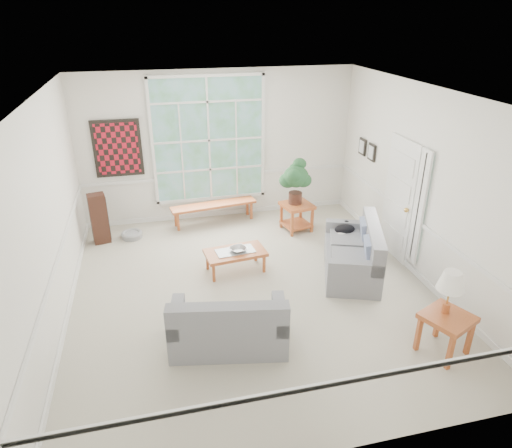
% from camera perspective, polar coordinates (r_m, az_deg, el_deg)
% --- Properties ---
extents(floor, '(5.50, 6.00, 0.01)m').
position_cam_1_polar(floor, '(7.24, -0.41, -8.32)').
color(floor, '#B1AA98').
rests_on(floor, ground).
extents(ceiling, '(5.50, 6.00, 0.02)m').
position_cam_1_polar(ceiling, '(6.11, -0.50, 15.86)').
color(ceiling, white).
rests_on(ceiling, ground).
extents(wall_back, '(5.50, 0.02, 3.00)m').
position_cam_1_polar(wall_back, '(9.32, -4.67, 9.64)').
color(wall_back, white).
rests_on(wall_back, ground).
extents(wall_front, '(5.50, 0.02, 3.00)m').
position_cam_1_polar(wall_front, '(4.04, 9.45, -13.35)').
color(wall_front, white).
rests_on(wall_front, ground).
extents(wall_left, '(0.02, 6.00, 3.00)m').
position_cam_1_polar(wall_left, '(6.54, -24.65, 0.36)').
color(wall_left, white).
rests_on(wall_left, ground).
extents(wall_right, '(0.02, 6.00, 3.00)m').
position_cam_1_polar(wall_right, '(7.59, 20.30, 4.43)').
color(wall_right, white).
rests_on(wall_right, ground).
extents(window_back, '(2.30, 0.08, 2.40)m').
position_cam_1_polar(window_back, '(9.21, -5.91, 10.38)').
color(window_back, white).
rests_on(window_back, wall_back).
extents(entry_door, '(0.08, 0.90, 2.10)m').
position_cam_1_polar(entry_door, '(8.19, 17.40, 2.98)').
color(entry_door, white).
rests_on(entry_door, floor).
extents(door_sidelight, '(0.08, 0.26, 1.90)m').
position_cam_1_polar(door_sidelight, '(7.67, 19.78, 1.90)').
color(door_sidelight, white).
rests_on(door_sidelight, wall_right).
extents(wall_art, '(0.90, 0.06, 1.10)m').
position_cam_1_polar(wall_art, '(9.16, -16.91, 9.02)').
color(wall_art, maroon).
rests_on(wall_art, wall_back).
extents(wall_frame_near, '(0.04, 0.26, 0.32)m').
position_cam_1_polar(wall_frame_near, '(8.98, 14.21, 8.68)').
color(wall_frame_near, black).
rests_on(wall_frame_near, wall_right).
extents(wall_frame_far, '(0.04, 0.26, 0.32)m').
position_cam_1_polar(wall_frame_far, '(9.32, 13.11, 9.39)').
color(wall_frame_far, black).
rests_on(wall_frame_far, wall_right).
extents(loveseat_right, '(1.33, 1.79, 0.87)m').
position_cam_1_polar(loveseat_right, '(7.65, 11.92, -3.10)').
color(loveseat_right, gray).
rests_on(loveseat_right, floor).
extents(loveseat_front, '(1.61, 1.03, 0.81)m').
position_cam_1_polar(loveseat_front, '(5.98, -3.47, -11.76)').
color(loveseat_front, gray).
rests_on(loveseat_front, floor).
extents(coffee_table, '(1.05, 0.65, 0.37)m').
position_cam_1_polar(coffee_table, '(7.66, -2.58, -4.64)').
color(coffee_table, '#AA5026').
rests_on(coffee_table, floor).
extents(pewter_bowl, '(0.42, 0.42, 0.08)m').
position_cam_1_polar(pewter_bowl, '(7.54, -2.21, -3.16)').
color(pewter_bowl, '#9E9FA4').
rests_on(pewter_bowl, coffee_table).
extents(window_bench, '(1.78, 0.58, 0.41)m').
position_cam_1_polar(window_bench, '(9.40, -5.27, 1.36)').
color(window_bench, '#AA5026').
rests_on(window_bench, floor).
extents(end_table, '(0.66, 0.66, 0.56)m').
position_cam_1_polar(end_table, '(9.05, 5.09, 0.89)').
color(end_table, '#AA5026').
rests_on(end_table, floor).
extents(houseplant, '(0.72, 0.72, 0.90)m').
position_cam_1_polar(houseplant, '(8.81, 5.00, 5.31)').
color(houseplant, '#204B27').
rests_on(houseplant, end_table).
extents(side_table, '(0.73, 0.73, 0.56)m').
position_cam_1_polar(side_table, '(6.39, 22.47, -12.56)').
color(side_table, '#AA5026').
rests_on(side_table, floor).
extents(table_lamp, '(0.48, 0.48, 0.58)m').
position_cam_1_polar(table_lamp, '(6.12, 23.00, -7.89)').
color(table_lamp, silver).
rests_on(table_lamp, side_table).
extents(pet_bed, '(0.51, 0.51, 0.12)m').
position_cam_1_polar(pet_bed, '(9.11, -15.26, -1.30)').
color(pet_bed, gray).
rests_on(pet_bed, floor).
extents(floor_speaker, '(0.34, 0.29, 0.96)m').
position_cam_1_polar(floor_speaker, '(8.94, -19.03, 0.64)').
color(floor_speaker, '#361C14').
rests_on(floor_speaker, floor).
extents(cat, '(0.41, 0.32, 0.17)m').
position_cam_1_polar(cat, '(8.10, 11.03, -0.58)').
color(cat, black).
rests_on(cat, loveseat_right).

